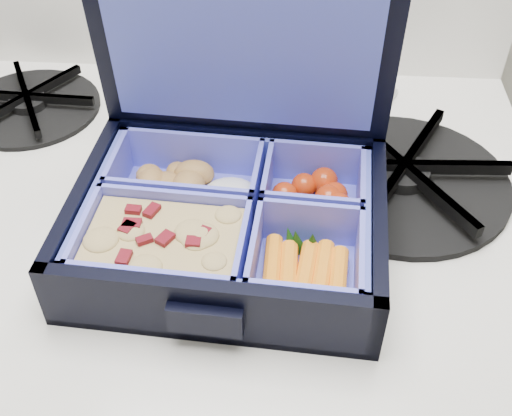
# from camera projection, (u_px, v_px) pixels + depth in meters

# --- Properties ---
(bento_box) EXTENTS (0.26, 0.21, 0.06)m
(bento_box) POSITION_uv_depth(u_px,v_px,m) (229.00, 223.00, 0.52)
(bento_box) COLOR black
(bento_box) RESTS_ON stove
(burner_grate) EXTENTS (0.21, 0.21, 0.03)m
(burner_grate) POSITION_uv_depth(u_px,v_px,m) (403.00, 172.00, 0.59)
(burner_grate) COLOR black
(burner_grate) RESTS_ON stove
(burner_grate_rear) EXTENTS (0.16, 0.16, 0.02)m
(burner_grate_rear) POSITION_uv_depth(u_px,v_px,m) (28.00, 103.00, 0.68)
(burner_grate_rear) COLOR black
(burner_grate_rear) RESTS_ON stove
(fork) EXTENTS (0.09, 0.19, 0.01)m
(fork) POSITION_uv_depth(u_px,v_px,m) (358.00, 140.00, 0.65)
(fork) COLOR silver
(fork) RESTS_ON stove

